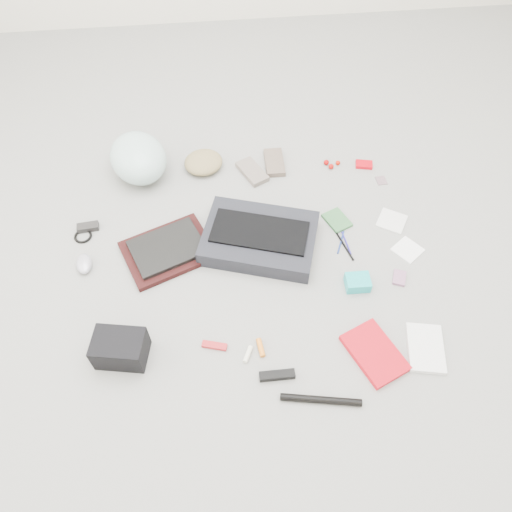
{
  "coord_description": "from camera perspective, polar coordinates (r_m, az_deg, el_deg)",
  "views": [
    {
      "loc": [
        -0.13,
        -1.24,
        1.75
      ],
      "look_at": [
        0.0,
        0.0,
        0.05
      ],
      "focal_mm": 35.0,
      "sensor_mm": 36.0,
      "label": 1
    }
  ],
  "objects": [
    {
      "name": "napkin_top",
      "position": [
        2.38,
        15.25,
        3.89
      ],
      "size": [
        0.17,
        0.17,
        0.01
      ],
      "primitive_type": "cube",
      "rotation": [
        0.0,
        0.0,
        1.02
      ],
      "color": "silver",
      "rests_on": "ground_plane"
    },
    {
      "name": "toiletry_tube_white",
      "position": [
        1.93,
        -0.94,
        -11.17
      ],
      "size": [
        0.05,
        0.07,
        0.02
      ],
      "primitive_type": "cylinder",
      "rotation": [
        1.57,
        0.0,
        -0.43
      ],
      "color": "silver",
      "rests_on": "ground_plane"
    },
    {
      "name": "power_brick",
      "position": [
        2.38,
        -18.65,
        3.16
      ],
      "size": [
        0.1,
        0.05,
        0.03
      ],
      "primitive_type": "cube",
      "rotation": [
        0.0,
        0.0,
        0.1
      ],
      "color": "black",
      "rests_on": "ground_plane"
    },
    {
      "name": "messenger_bag",
      "position": [
        2.18,
        0.4,
        2.03
      ],
      "size": [
        0.56,
        0.47,
        0.08
      ],
      "primitive_type": "cube",
      "rotation": [
        0.0,
        0.0,
        -0.3
      ],
      "color": "black",
      "rests_on": "ground_plane"
    },
    {
      "name": "laptop",
      "position": [
        2.19,
        -10.08,
        0.96
      ],
      "size": [
        0.36,
        0.32,
        0.02
      ],
      "primitive_type": "cube",
      "rotation": [
        0.0,
        0.0,
        0.38
      ],
      "color": "black",
      "rests_on": "laptop_sleeve"
    },
    {
      "name": "cable_coil",
      "position": [
        2.37,
        -19.17,
        2.16
      ],
      "size": [
        0.1,
        0.1,
        0.01
      ],
      "primitive_type": "torus",
      "rotation": [
        0.0,
        0.0,
        -0.31
      ],
      "color": "black",
      "rests_on": "ground_plane"
    },
    {
      "name": "stamp_sheet",
      "position": [
        2.55,
        14.13,
        8.37
      ],
      "size": [
        0.05,
        0.06,
        0.0
      ],
      "primitive_type": "cube",
      "rotation": [
        0.0,
        0.0,
        0.05
      ],
      "color": "slate",
      "rests_on": "ground_plane"
    },
    {
      "name": "accordion_wallet",
      "position": [
        2.11,
        11.53,
        -2.97
      ],
      "size": [
        0.1,
        0.08,
        0.05
      ],
      "primitive_type": "cube",
      "rotation": [
        0.0,
        0.0,
        -0.02
      ],
      "color": "#1ABABF",
      "rests_on": "ground_plane"
    },
    {
      "name": "bag_flap",
      "position": [
        2.15,
        0.41,
        2.79
      ],
      "size": [
        0.45,
        0.3,
        0.01
      ],
      "primitive_type": "cube",
      "rotation": [
        0.0,
        0.0,
        -0.3
      ],
      "color": "black",
      "rests_on": "messenger_bag"
    },
    {
      "name": "toiletry_tube_orange",
      "position": [
        1.94,
        0.54,
        -10.43
      ],
      "size": [
        0.03,
        0.08,
        0.02
      ],
      "primitive_type": "cylinder",
      "rotation": [
        1.57,
        0.0,
        0.12
      ],
      "color": "orange",
      "rests_on": "ground_plane"
    },
    {
      "name": "altoids_tin",
      "position": [
        2.6,
        12.24,
        10.18
      ],
      "size": [
        0.09,
        0.07,
        0.02
      ],
      "primitive_type": "cube",
      "rotation": [
        0.0,
        0.0,
        -0.21
      ],
      "color": "red",
      "rests_on": "ground_plane"
    },
    {
      "name": "pen_black",
      "position": [
        2.23,
        10.14,
        1.07
      ],
      "size": [
        0.05,
        0.16,
        0.01
      ],
      "primitive_type": "cylinder",
      "rotation": [
        1.57,
        0.0,
        0.26
      ],
      "color": "black",
      "rests_on": "ground_plane"
    },
    {
      "name": "book_red",
      "position": [
        1.98,
        13.39,
        -10.73
      ],
      "size": [
        0.24,
        0.28,
        0.03
      ],
      "primitive_type": "cube",
      "rotation": [
        0.0,
        0.0,
        0.41
      ],
      "color": "red",
      "rests_on": "ground_plane"
    },
    {
      "name": "beanie",
      "position": [
        2.53,
        -6.03,
        10.61
      ],
      "size": [
        0.25,
        0.24,
        0.07
      ],
      "primitive_type": "ellipsoid",
      "rotation": [
        0.0,
        0.0,
        0.41
      ],
      "color": "olive",
      "rests_on": "ground_plane"
    },
    {
      "name": "pen_blue",
      "position": [
        2.25,
        9.67,
        1.56
      ],
      "size": [
        0.06,
        0.12,
        0.01
      ],
      "primitive_type": "cylinder",
      "rotation": [
        1.57,
        0.0,
        -0.41
      ],
      "color": "navy",
      "rests_on": "ground_plane"
    },
    {
      "name": "pen_navy",
      "position": [
        2.25,
        10.3,
        1.47
      ],
      "size": [
        0.02,
        0.13,
        0.01
      ],
      "primitive_type": "cylinder",
      "rotation": [
        1.57,
        0.0,
        0.1
      ],
      "color": "navy",
      "rests_on": "ground_plane"
    },
    {
      "name": "u_lock",
      "position": [
        1.89,
        2.43,
        -13.46
      ],
      "size": [
        0.13,
        0.03,
        0.03
      ],
      "primitive_type": "cube",
      "rotation": [
        0.0,
        0.0,
        -0.01
      ],
      "color": "black",
      "rests_on": "ground_plane"
    },
    {
      "name": "book_white",
      "position": [
        2.04,
        18.8,
        -9.94
      ],
      "size": [
        0.17,
        0.22,
        0.02
      ],
      "primitive_type": "cube",
      "rotation": [
        0.0,
        0.0,
        -0.2
      ],
      "color": "silver",
      "rests_on": "ground_plane"
    },
    {
      "name": "mitten_right",
      "position": [
        2.55,
        2.11,
        10.63
      ],
      "size": [
        0.09,
        0.18,
        0.03
      ],
      "primitive_type": "cube",
      "rotation": [
        0.0,
        0.0,
        -0.01
      ],
      "color": "#69584D",
      "rests_on": "ground_plane"
    },
    {
      "name": "bike_helmet",
      "position": [
        2.51,
        -13.3,
        10.85
      ],
      "size": [
        0.36,
        0.4,
        0.2
      ],
      "primitive_type": "ellipsoid",
      "rotation": [
        0.0,
        0.0,
        0.35
      ],
      "color": "silver",
      "rests_on": "ground_plane"
    },
    {
      "name": "lollipop_b",
      "position": [
        2.55,
        8.57,
        10.07
      ],
      "size": [
        0.03,
        0.03,
        0.03
      ],
      "primitive_type": "sphere",
      "rotation": [
        0.0,
        0.0,
        0.4
      ],
      "color": "#A20A05",
      "rests_on": "ground_plane"
    },
    {
      "name": "camera_bag",
      "position": [
        1.95,
        -15.25,
        -10.16
      ],
      "size": [
        0.21,
        0.17,
        0.12
      ],
      "primitive_type": "cube",
      "rotation": [
        0.0,
        0.0,
        -0.19
      ],
      "color": "black",
      "rests_on": "ground_plane"
    },
    {
      "name": "lollipop_c",
      "position": [
        2.58,
        9.34,
        10.47
      ],
      "size": [
        0.03,
        0.03,
        0.02
      ],
      "primitive_type": "sphere",
      "rotation": [
        0.0,
        0.0,
        0.18
      ],
      "color": "#BD1202",
      "rests_on": "ground_plane"
    },
    {
      "name": "multitool",
      "position": [
        1.95,
        -4.77,
        -10.17
      ],
      "size": [
        0.1,
        0.05,
        0.02
      ],
      "primitive_type": "cube",
      "rotation": [
        0.0,
        0.0,
        -0.28
      ],
      "color": "#A3191D",
      "rests_on": "ground_plane"
    },
    {
      "name": "mitten_left",
      "position": [
        2.5,
        -0.45,
        9.61
      ],
      "size": [
        0.16,
        0.2,
        0.03
      ],
      "primitive_type": "cube",
      "rotation": [
        0.0,
        0.0,
        0.46
      ],
      "color": "slate",
      "rests_on": "ground_plane"
    },
    {
      "name": "notepad",
      "position": [
        2.32,
        9.23,
        4.05
      ],
      "size": [
        0.13,
        0.15,
        0.01
      ],
      "primitive_type": "cube",
      "rotation": [
        0.0,
        0.0,
        0.41
      ],
      "color": "#306236",
      "rests_on": "ground_plane"
    },
    {
      "name": "lollipop_a",
      "position": [
        2.57,
        8.04,
        10.54
      ],
      "size": [
        0.03,
        0.03,
        0.03
      ],
      "primitive_type": "sphere",
      "rotation": [
        0.0,
        0.0,
        0.32
      ],
      "color": "#9C0203",
      "rests_on": "ground_plane"
    },
    {
      "name": "laptop_sleeve",
      "position": [
        2.21,
        -10.0,
        0.6
      ],
      "size": [
        0.44,
        0.39,
        0.03
      ],
      "primitive_type": "cube",
      "rotation": [
        0.0,
        0.0,
        0.38
      ],
      "color": "black",
      "rests_on": "ground_plane"
    },
    {
      "name": "mouse",
      "position": [
        2.25,
        -19.06,
        -0.83
      ],
      "size": [
        0.08,
        0.12,
        0.04
      ],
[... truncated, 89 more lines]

